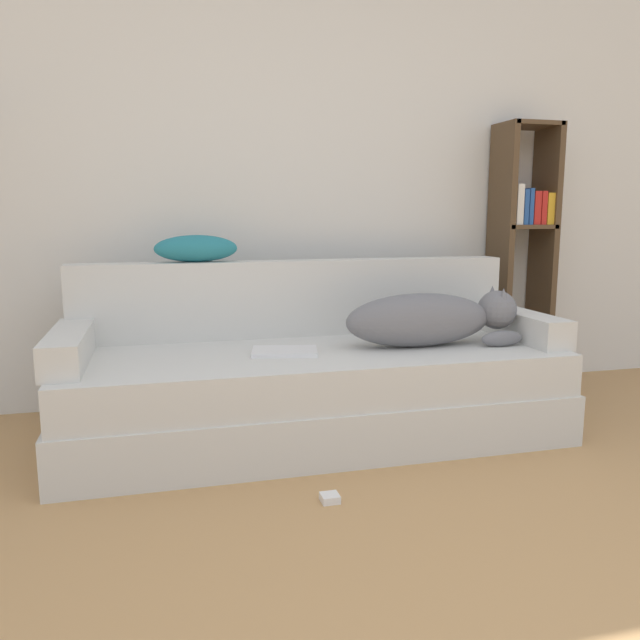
# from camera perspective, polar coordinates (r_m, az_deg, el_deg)

# --- Properties ---
(wall_back) EXTENTS (7.59, 0.06, 2.70)m
(wall_back) POSITION_cam_1_polar(r_m,az_deg,el_deg) (3.57, -1.21, 14.84)
(wall_back) COLOR silver
(wall_back) RESTS_ON ground_plane
(couch) EXTENTS (2.25, 0.88, 0.42)m
(couch) POSITION_cam_1_polar(r_m,az_deg,el_deg) (2.91, -0.48, -6.73)
(couch) COLOR silver
(couch) RESTS_ON ground_plane
(couch_backrest) EXTENTS (2.21, 0.15, 0.38)m
(couch_backrest) POSITION_cam_1_polar(r_m,az_deg,el_deg) (3.18, -2.13, 2.06)
(couch_backrest) COLOR silver
(couch_backrest) RESTS_ON couch
(couch_arm_left) EXTENTS (0.15, 0.69, 0.14)m
(couch_arm_left) POSITION_cam_1_polar(r_m,az_deg,el_deg) (2.78, -21.95, -2.28)
(couch_arm_left) COLOR silver
(couch_arm_left) RESTS_ON couch
(couch_arm_right) EXTENTS (0.15, 0.69, 0.14)m
(couch_arm_right) POSITION_cam_1_polar(r_m,az_deg,el_deg) (3.26, 17.75, -0.40)
(couch_arm_right) COLOR silver
(couch_arm_right) RESTS_ON couch
(dog) EXTENTS (0.85, 0.24, 0.27)m
(dog) POSITION_cam_1_polar(r_m,az_deg,el_deg) (2.95, 10.22, 0.13)
(dog) COLOR slate
(dog) RESTS_ON couch
(laptop) EXTENTS (0.32, 0.25, 0.02)m
(laptop) POSITION_cam_1_polar(r_m,az_deg,el_deg) (2.77, -3.25, -2.88)
(laptop) COLOR silver
(laptop) RESTS_ON couch
(throw_pillow) EXTENTS (0.40, 0.16, 0.13)m
(throw_pillow) POSITION_cam_1_polar(r_m,az_deg,el_deg) (3.11, -11.27, 6.43)
(throw_pillow) COLOR teal
(throw_pillow) RESTS_ON couch_backrest
(bookshelf) EXTENTS (0.33, 0.26, 1.54)m
(bookshelf) POSITION_cam_1_polar(r_m,az_deg,el_deg) (3.89, 18.03, 6.94)
(bookshelf) COLOR #4C3823
(bookshelf) RESTS_ON ground_plane
(power_adapter) EXTENTS (0.07, 0.07, 0.03)m
(power_adapter) POSITION_cam_1_polar(r_m,az_deg,el_deg) (2.34, 0.91, -15.96)
(power_adapter) COLOR silver
(power_adapter) RESTS_ON ground_plane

